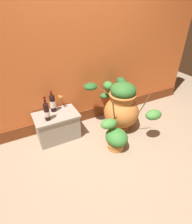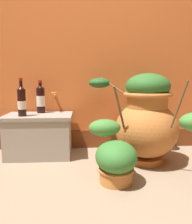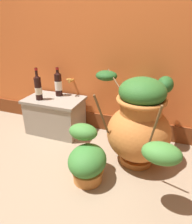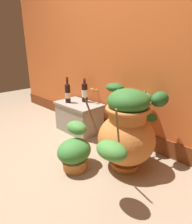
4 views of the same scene
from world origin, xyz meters
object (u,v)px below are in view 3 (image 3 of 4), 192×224
object	(u,v)px
wine_bottle_middle	(58,83)
potted_shrub	(87,163)
wine_bottle_left	(38,87)
terracotta_urn	(138,122)

from	to	relation	value
wine_bottle_middle	potted_shrub	size ratio (longest dim) A/B	0.95
wine_bottle_left	wine_bottle_middle	bearing A→B (deg)	54.47
wine_bottle_middle	potted_shrub	xyz separation A→B (m)	(0.63, -0.71, -0.38)
potted_shrub	wine_bottle_middle	bearing A→B (deg)	131.63
terracotta_urn	wine_bottle_middle	xyz separation A→B (m)	(-0.94, 0.33, 0.15)
potted_shrub	wine_bottle_left	bearing A→B (deg)	145.40
terracotta_urn	wine_bottle_middle	bearing A→B (deg)	160.57
wine_bottle_left	potted_shrub	size ratio (longest dim) A/B	1.01
wine_bottle_left	potted_shrub	world-z (taller)	wine_bottle_left
terracotta_urn	wine_bottle_left	size ratio (longest dim) A/B	3.32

